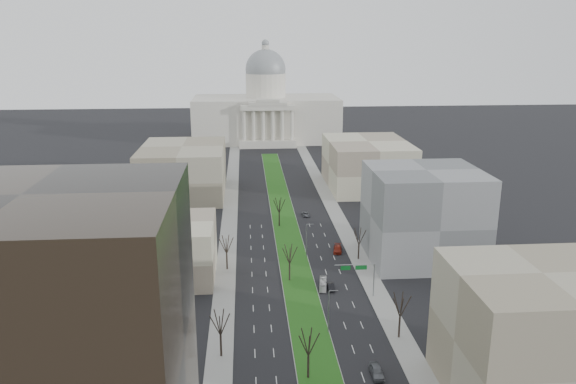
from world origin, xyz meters
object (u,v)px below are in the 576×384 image
car_grey_far (306,214)px  box_van (323,284)px  car_black (331,287)px  car_grey_near (377,371)px  car_red (338,249)px

car_grey_far → box_van: (-1.83, -54.12, 0.30)m
car_black → car_grey_far: bearing=91.5°
car_grey_near → car_black: car_grey_near is taller
car_grey_near → box_van: bearing=97.2°
car_grey_near → car_red: 57.95m
car_grey_near → car_red: car_grey_near is taller
car_grey_near → car_grey_far: size_ratio=1.12×
car_black → box_van: (-1.71, 1.18, 0.25)m
car_grey_near → box_van: size_ratio=0.76×
car_grey_far → box_van: 54.15m
car_black → car_red: bearing=78.6°
car_grey_near → car_black: bearing=94.6°
car_red → car_grey_far: bearing=109.3°
car_red → car_grey_near: bearing=-82.6°
car_black → car_grey_near: bearing=-83.9°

